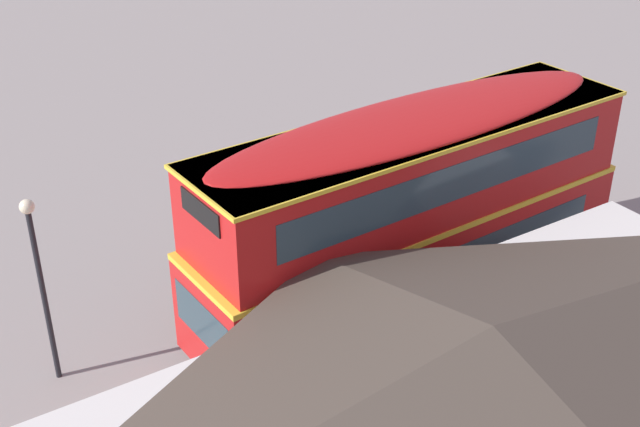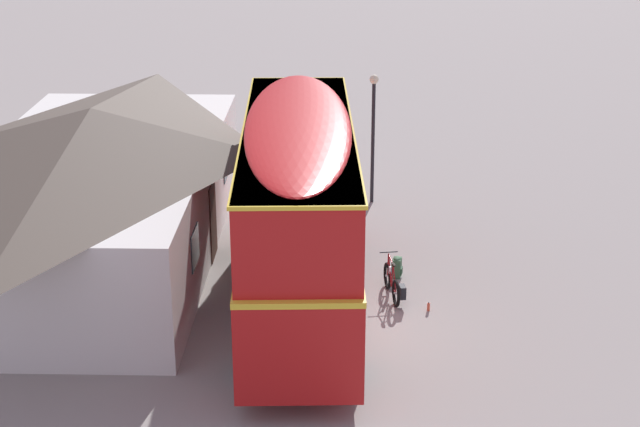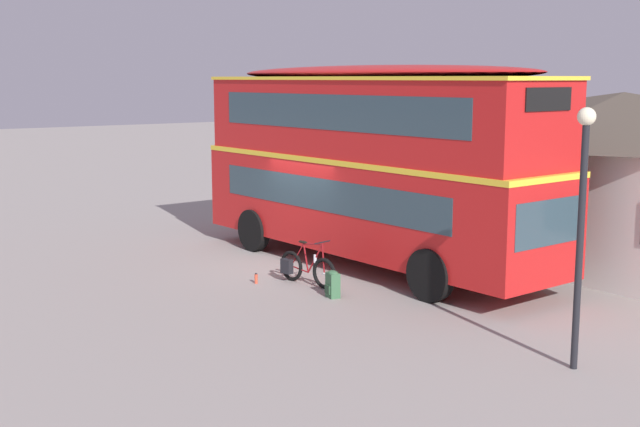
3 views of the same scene
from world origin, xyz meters
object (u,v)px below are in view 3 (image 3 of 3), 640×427
water_bottle_red_squeeze (256,279)px  double_decker_bus (370,157)px  backpack_on_ground (333,284)px  street_lamp (582,207)px  touring_bicycle (305,268)px

water_bottle_red_squeeze → double_decker_bus: bearing=88.8°
backpack_on_ground → water_bottle_red_squeeze: bearing=-160.0°
double_decker_bus → street_lamp: 7.67m
touring_bicycle → water_bottle_red_squeeze: 1.12m
touring_bicycle → water_bottle_red_squeeze: size_ratio=7.20×
water_bottle_red_squeeze → touring_bicycle: bearing=50.9°
water_bottle_red_squeeze → street_lamp: street_lamp is taller
double_decker_bus → touring_bicycle: (0.62, -2.29, -2.27)m
touring_bicycle → water_bottle_red_squeeze: bearing=-129.1°
backpack_on_ground → double_decker_bus: bearing=127.3°
double_decker_bus → backpack_on_ground: double_decker_bus is taller
touring_bicycle → backpack_on_ground: touring_bicycle is taller
touring_bicycle → double_decker_bus: bearing=105.1°
touring_bicycle → backpack_on_ground: size_ratio=2.97×
double_decker_bus → touring_bicycle: bearing=-74.9°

